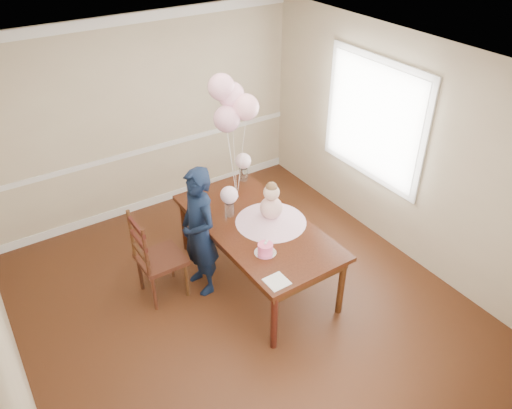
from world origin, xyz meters
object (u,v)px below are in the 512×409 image
object	(u,v)px
dining_table_top	(257,226)
dining_chair_seat	(161,259)
birthday_cake	(265,248)
woman	(199,232)

from	to	relation	value
dining_table_top	dining_chair_seat	distance (m)	1.13
birthday_cake	woman	xyz separation A→B (m)	(-0.40, 0.70, -0.07)
dining_chair_seat	woman	bearing A→B (deg)	-19.48
birthday_cake	dining_chair_seat	bearing A→B (deg)	134.23
dining_table_top	birthday_cake	xyz separation A→B (m)	(-0.20, -0.48, 0.09)
birthday_cake	dining_chair_seat	size ratio (longest dim) A/B	0.33
birthday_cake	dining_chair_seat	distance (m)	1.24
birthday_cake	woman	bearing A→B (deg)	119.84
woman	dining_table_top	bearing A→B (deg)	67.51
dining_chair_seat	birthday_cake	bearing A→B (deg)	-46.29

